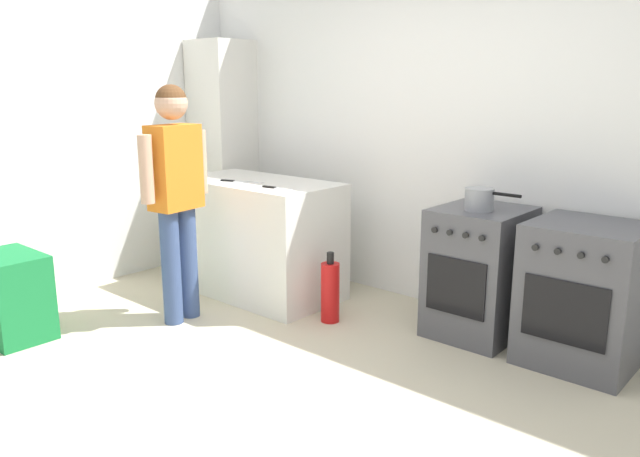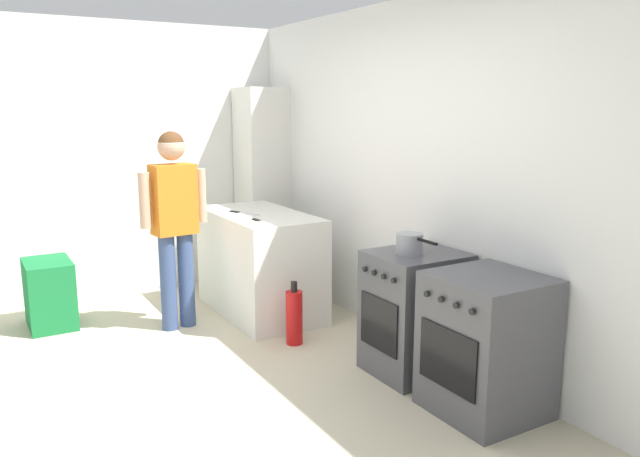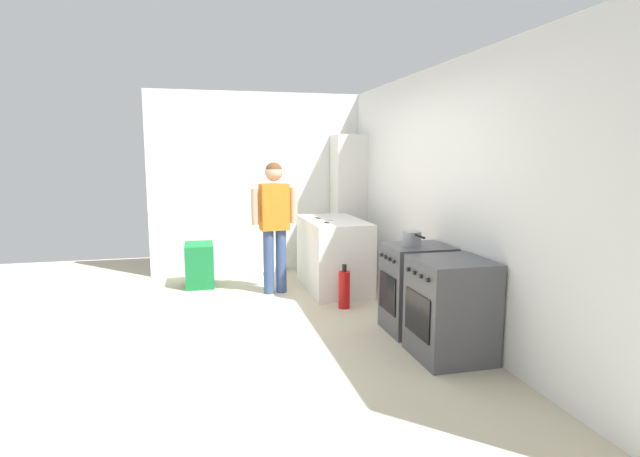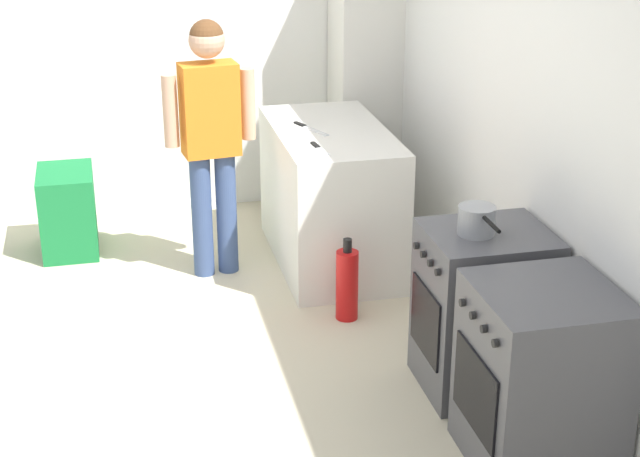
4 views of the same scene
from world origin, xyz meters
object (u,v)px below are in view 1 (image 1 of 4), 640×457
at_px(oven_right, 584,294).
at_px(recycling_crate_lower, 14,316).
at_px(knife_bread, 240,181).
at_px(person, 175,184).
at_px(larder_cabinet, 223,153).
at_px(recycling_crate_upper, 9,275).
at_px(oven_left, 479,272).
at_px(knife_utility, 276,188).
at_px(pot, 480,199).
at_px(fire_extinguisher, 330,292).

height_order(oven_right, recycling_crate_lower, oven_right).
xyz_separation_m(knife_bread, person, (0.06, -0.63, 0.06)).
bearing_deg(larder_cabinet, recycling_crate_upper, -79.74).
distance_m(oven_left, knife_utility, 1.51).
height_order(oven_right, recycling_crate_upper, oven_right).
bearing_deg(knife_bread, oven_left, 16.23).
height_order(knife_bread, larder_cabinet, larder_cabinet).
bearing_deg(oven_right, larder_cabinet, 178.24).
bearing_deg(oven_right, oven_left, -180.00).
height_order(person, recycling_crate_upper, person).
bearing_deg(pot, fire_extinguisher, -155.24).
bearing_deg(knife_utility, oven_right, 15.17).
bearing_deg(person, knife_bread, 95.34).
height_order(pot, recycling_crate_lower, pot).
height_order(oven_left, oven_right, same).
distance_m(oven_left, recycling_crate_upper, 3.05).
relative_size(oven_left, larder_cabinet, 0.42).
distance_m(knife_utility, person, 0.70).
bearing_deg(knife_bread, recycling_crate_lower, -108.53).
height_order(pot, person, person).
distance_m(knife_utility, larder_cabinet, 1.47).
distance_m(oven_right, knife_bread, 2.51).
height_order(knife_bread, recycling_crate_lower, knife_bread).
relative_size(knife_bread, person, 0.21).
bearing_deg(pot, recycling_crate_upper, -138.89).
bearing_deg(oven_left, recycling_crate_upper, -137.74).
xyz_separation_m(knife_utility, knife_bread, (-0.41, 0.03, -0.00)).
height_order(fire_extinguisher, larder_cabinet, larder_cabinet).
xyz_separation_m(oven_right, knife_bread, (-2.41, -0.51, 0.48)).
distance_m(knife_bread, person, 0.64).
xyz_separation_m(knife_bread, recycling_crate_lower, (-0.52, -1.55, -0.76)).
distance_m(knife_utility, knife_bread, 0.42).
relative_size(oven_right, fire_extinguisher, 1.70).
xyz_separation_m(oven_right, fire_extinguisher, (-1.54, -0.48, -0.21)).
relative_size(oven_left, knife_bread, 2.54).
bearing_deg(person, pot, 32.19).
relative_size(pot, knife_utility, 1.43).
relative_size(fire_extinguisher, larder_cabinet, 0.25).
height_order(oven_left, knife_bread, knife_bread).
xyz_separation_m(oven_left, pot, (0.01, -0.07, 0.50)).
distance_m(pot, recycling_crate_lower, 3.11).
bearing_deg(pot, oven_left, 98.81).
relative_size(pot, person, 0.22).
bearing_deg(recycling_crate_lower, fire_extinguisher, 48.59).
xyz_separation_m(knife_utility, recycling_crate_upper, (-0.93, -1.51, -0.48)).
bearing_deg(fire_extinguisher, recycling_crate_upper, -131.41).
bearing_deg(recycling_crate_upper, recycling_crate_lower, 0.00).
relative_size(oven_right, recycling_crate_lower, 1.63).
relative_size(recycling_crate_lower, larder_cabinet, 0.26).
relative_size(person, larder_cabinet, 0.81).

